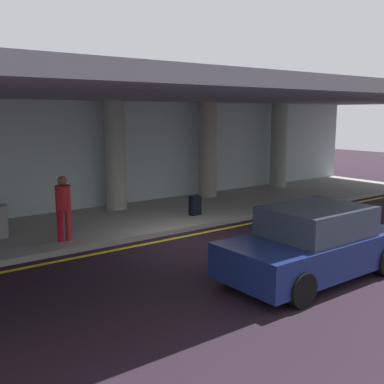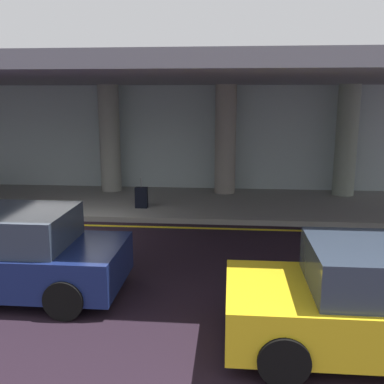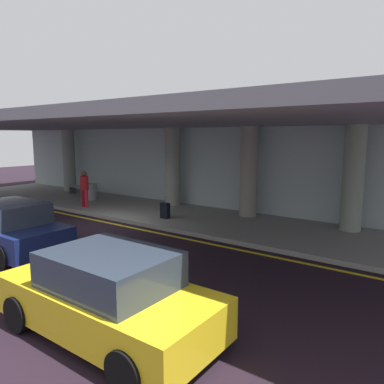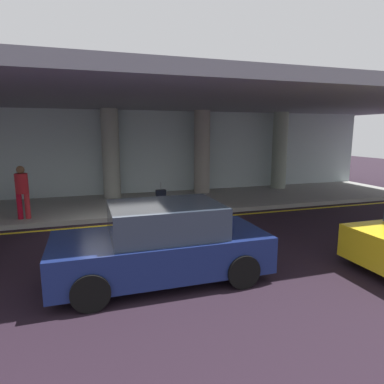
# 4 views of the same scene
# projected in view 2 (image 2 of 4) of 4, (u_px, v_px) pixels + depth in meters

# --- Properties ---
(ground_plane) EXTENTS (60.00, 60.00, 0.00)m
(ground_plane) POSITION_uv_depth(u_px,v_px,m) (66.00, 232.00, 11.38)
(ground_plane) COLOR black
(sidewalk) EXTENTS (26.00, 4.20, 0.15)m
(sidewalk) POSITION_uv_depth(u_px,v_px,m) (100.00, 201.00, 14.38)
(sidewalk) COLOR gray
(sidewalk) RESTS_ON ground
(lane_stripe_yellow) EXTENTS (26.00, 0.14, 0.01)m
(lane_stripe_yellow) POSITION_uv_depth(u_px,v_px,m) (74.00, 225.00, 12.00)
(lane_stripe_yellow) COLOR yellow
(lane_stripe_yellow) RESTS_ON ground
(support_column_left_mid) EXTENTS (0.71, 0.71, 3.65)m
(support_column_left_mid) POSITION_uv_depth(u_px,v_px,m) (110.00, 139.00, 15.35)
(support_column_left_mid) COLOR gray
(support_column_left_mid) RESTS_ON sidewalk
(support_column_center) EXTENTS (0.71, 0.71, 3.65)m
(support_column_center) POSITION_uv_depth(u_px,v_px,m) (225.00, 140.00, 15.01)
(support_column_center) COLOR gray
(support_column_center) RESTS_ON sidewalk
(support_column_right_mid) EXTENTS (0.71, 0.71, 3.65)m
(support_column_right_mid) POSITION_uv_depth(u_px,v_px,m) (346.00, 141.00, 14.67)
(support_column_right_mid) COLOR gray
(support_column_right_mid) RESTS_ON sidewalk
(ceiling_overhang) EXTENTS (28.00, 13.20, 0.30)m
(ceiling_overhang) POSITION_uv_depth(u_px,v_px,m) (90.00, 78.00, 13.08)
(ceiling_overhang) COLOR slate
(ceiling_overhang) RESTS_ON support_column_far_left
(terminal_back_wall) EXTENTS (26.00, 0.30, 3.80)m
(terminal_back_wall) POSITION_uv_depth(u_px,v_px,m) (116.00, 139.00, 16.19)
(terminal_back_wall) COLOR #A9BBBC
(terminal_back_wall) RESTS_ON ground
(car_navy) EXTENTS (4.10, 1.92, 1.50)m
(car_navy) POSITION_uv_depth(u_px,v_px,m) (8.00, 254.00, 7.74)
(car_navy) COLOR navy
(car_navy) RESTS_ON ground
(car_yellow_taxi) EXTENTS (4.10, 1.92, 1.50)m
(car_yellow_taxi) POSITION_uv_depth(u_px,v_px,m) (382.00, 302.00, 5.93)
(car_yellow_taxi) COLOR yellow
(car_yellow_taxi) RESTS_ON ground
(suitcase_upright_primary) EXTENTS (0.36, 0.22, 0.90)m
(suitcase_upright_primary) POSITION_uv_depth(u_px,v_px,m) (141.00, 197.00, 13.20)
(suitcase_upright_primary) COLOR black
(suitcase_upright_primary) RESTS_ON sidewalk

